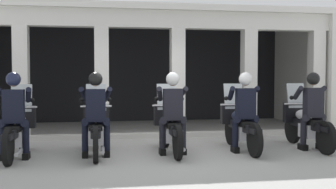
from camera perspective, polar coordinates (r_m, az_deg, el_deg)
The scene contains 13 objects.
ground_plane at distance 11.50m, azimuth -2.42°, elevation -4.95°, with size 80.00×80.00×0.00m, color #999993.
station_building at distance 12.47m, azimuth -4.73°, elevation 5.20°, with size 10.72×3.95×3.31m.
kerb_strip at distance 10.13m, azimuth -3.57°, elevation -5.65°, with size 10.22×0.24×0.12m, color #B7B5AD.
motorcycle_far_left at distance 8.28m, azimuth -20.00°, elevation -4.61°, with size 0.62×2.04×1.35m.
police_officer_far_left at distance 7.96m, azimuth -20.44°, elevation -1.74°, with size 0.63×0.61×1.58m.
motorcycle_left at distance 8.14m, azimuth -9.86°, elevation -4.61°, with size 0.62×2.04×1.35m.
police_officer_left at distance 7.81m, azimuth -9.92°, elevation -1.69°, with size 0.63×0.61×1.58m.
motorcycle_center at distance 8.26m, azimuth 0.30°, elevation -4.46°, with size 0.62×2.04×1.35m.
police_officer_center at distance 7.94m, azimuth 0.63°, elevation -1.58°, with size 0.63×0.61×1.58m.
motorcycle_right at distance 8.62m, azimuth 9.89°, elevation -4.20°, with size 0.62×2.04×1.35m.
police_officer_right at distance 8.31m, azimuth 10.55°, elevation -1.43°, with size 0.63×0.61×1.58m.
motorcycle_far_right at distance 9.23m, azimuth 18.40°, elevation -3.85°, with size 0.62×2.04×1.35m.
police_officer_far_right at distance 8.94m, azimuth 19.28°, elevation -1.25°, with size 0.63×0.61×1.58m.
Camera 1 is at (-1.37, -8.31, 1.53)m, focal length 44.28 mm.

